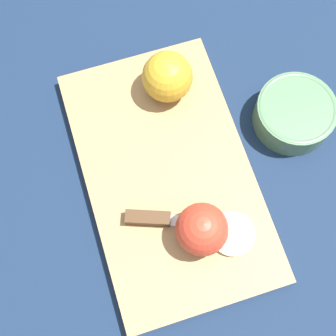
# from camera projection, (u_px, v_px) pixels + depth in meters

# --- Properties ---
(ground_plane) EXTENTS (4.00, 4.00, 0.00)m
(ground_plane) POSITION_uv_depth(u_px,v_px,m) (168.00, 177.00, 0.72)
(ground_plane) COLOR #14233D
(cutting_board) EXTENTS (0.42, 0.26, 0.02)m
(cutting_board) POSITION_uv_depth(u_px,v_px,m) (168.00, 175.00, 0.71)
(cutting_board) COLOR #A37A4C
(cutting_board) RESTS_ON ground_plane
(apple_half_left) EXTENTS (0.08, 0.08, 0.08)m
(apple_half_left) POSITION_uv_depth(u_px,v_px,m) (167.00, 77.00, 0.71)
(apple_half_left) COLOR gold
(apple_half_left) RESTS_ON cutting_board
(apple_half_right) EXTENTS (0.07, 0.07, 0.07)m
(apple_half_right) POSITION_uv_depth(u_px,v_px,m) (202.00, 230.00, 0.63)
(apple_half_right) COLOR red
(apple_half_right) RESTS_ON cutting_board
(knife) EXTENTS (0.07, 0.16, 0.02)m
(knife) POSITION_uv_depth(u_px,v_px,m) (157.00, 219.00, 0.67)
(knife) COLOR silver
(knife) RESTS_ON cutting_board
(apple_slice) EXTENTS (0.06, 0.06, 0.01)m
(apple_slice) POSITION_uv_depth(u_px,v_px,m) (232.00, 234.00, 0.67)
(apple_slice) COLOR beige
(apple_slice) RESTS_ON cutting_board
(bowl) EXTENTS (0.12, 0.12, 0.05)m
(bowl) POSITION_uv_depth(u_px,v_px,m) (295.00, 113.00, 0.72)
(bowl) COLOR #4C704C
(bowl) RESTS_ON ground_plane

